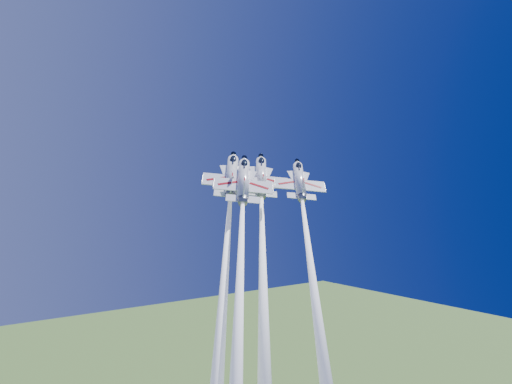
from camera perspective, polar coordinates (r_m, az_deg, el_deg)
jet_lead at (r=88.10m, az=0.64°, el=-5.34°), size 27.92×41.01×42.92m
jet_left at (r=82.61m, az=-3.06°, el=-7.14°), size 31.53×46.56×50.17m
jet_right at (r=83.57m, az=5.28°, el=-5.66°), size 25.33×37.28×39.40m
jet_slot at (r=78.26m, az=-1.57°, el=-7.37°), size 29.33×43.23×46.04m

